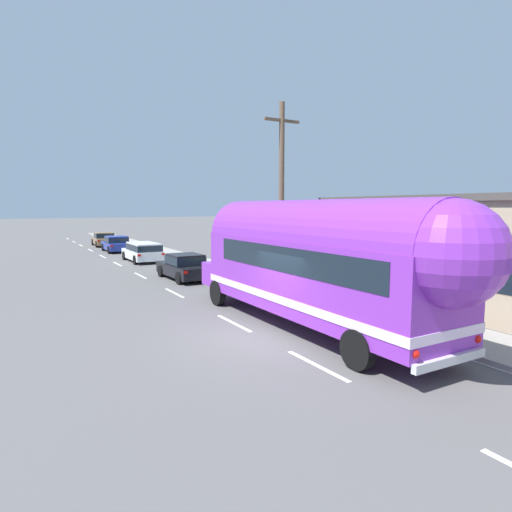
{
  "coord_description": "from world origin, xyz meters",
  "views": [
    {
      "loc": [
        -6.48,
        -10.86,
        3.91
      ],
      "look_at": [
        2.03,
        3.95,
        1.97
      ],
      "focal_mm": 30.53,
      "sensor_mm": 36.0,
      "label": 1
    }
  ],
  "objects_px": {
    "utility_pole": "(281,195)",
    "car_lead": "(185,266)",
    "car_third": "(116,243)",
    "car_fourth": "(104,239)",
    "car_second": "(143,251)",
    "painted_bus": "(319,259)"
  },
  "relations": [
    {
      "from": "car_second",
      "to": "car_third",
      "type": "xyz_separation_m",
      "value": [
        -0.1,
        8.05,
        -0.07
      ]
    },
    {
      "from": "utility_pole",
      "to": "car_fourth",
      "type": "height_order",
      "value": "utility_pole"
    },
    {
      "from": "painted_bus",
      "to": "car_second",
      "type": "xyz_separation_m",
      "value": [
        0.04,
        20.1,
        -1.51
      ]
    },
    {
      "from": "painted_bus",
      "to": "car_second",
      "type": "distance_m",
      "value": 20.16
    },
    {
      "from": "utility_pole",
      "to": "car_second",
      "type": "xyz_separation_m",
      "value": [
        -2.5,
        14.09,
        -3.63
      ]
    },
    {
      "from": "car_lead",
      "to": "car_fourth",
      "type": "relative_size",
      "value": 0.98
    },
    {
      "from": "utility_pole",
      "to": "car_third",
      "type": "xyz_separation_m",
      "value": [
        -2.6,
        22.14,
        -3.7
      ]
    },
    {
      "from": "utility_pole",
      "to": "car_lead",
      "type": "height_order",
      "value": "utility_pole"
    },
    {
      "from": "car_third",
      "to": "car_fourth",
      "type": "relative_size",
      "value": 0.99
    },
    {
      "from": "utility_pole",
      "to": "car_fourth",
      "type": "distance_m",
      "value": 28.76
    },
    {
      "from": "car_lead",
      "to": "car_third",
      "type": "xyz_separation_m",
      "value": [
        -0.01,
        16.64,
        0.0
      ]
    },
    {
      "from": "utility_pole",
      "to": "car_second",
      "type": "relative_size",
      "value": 1.88
    },
    {
      "from": "car_second",
      "to": "car_fourth",
      "type": "height_order",
      "value": "same"
    },
    {
      "from": "car_second",
      "to": "car_third",
      "type": "bearing_deg",
      "value": 90.73
    },
    {
      "from": "painted_bus",
      "to": "car_second",
      "type": "bearing_deg",
      "value": 89.9
    },
    {
      "from": "painted_bus",
      "to": "car_fourth",
      "type": "relative_size",
      "value": 2.87
    },
    {
      "from": "utility_pole",
      "to": "painted_bus",
      "type": "bearing_deg",
      "value": -112.89
    },
    {
      "from": "utility_pole",
      "to": "car_third",
      "type": "relative_size",
      "value": 1.97
    },
    {
      "from": "car_fourth",
      "to": "car_third",
      "type": "bearing_deg",
      "value": -91.27
    },
    {
      "from": "painted_bus",
      "to": "car_fourth",
      "type": "distance_m",
      "value": 34.46
    },
    {
      "from": "utility_pole",
      "to": "car_third",
      "type": "distance_m",
      "value": 22.59
    },
    {
      "from": "car_third",
      "to": "car_fourth",
      "type": "bearing_deg",
      "value": 88.73
    }
  ]
}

